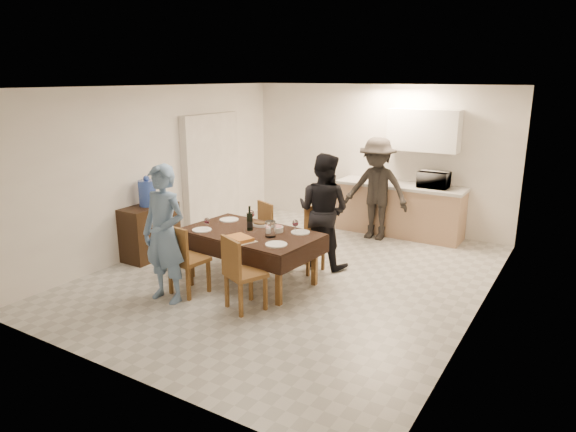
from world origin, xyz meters
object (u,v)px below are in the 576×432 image
(water_jug, at_px, (147,193))
(person_near, at_px, (164,234))
(savoury_tart, at_px, (240,238))
(person_kitchen, at_px, (376,189))
(person_far, at_px, (323,211))
(microwave, at_px, (434,180))
(dining_table, at_px, (251,234))
(console, at_px, (150,231))
(water_pitcher, at_px, (270,229))
(wine_bottle, at_px, (250,218))

(water_jug, xyz_separation_m, person_near, (1.35, -1.03, -0.16))
(savoury_tart, height_order, person_kitchen, person_kitchen)
(person_far, height_order, person_kitchen, person_kitchen)
(microwave, bearing_deg, person_near, 63.44)
(dining_table, relative_size, console, 2.13)
(dining_table, distance_m, person_near, 1.20)
(water_pitcher, bearing_deg, person_kitchen, 82.58)
(wine_bottle, height_order, microwave, microwave)
(water_pitcher, bearing_deg, microwave, 69.46)
(console, bearing_deg, microwave, 42.54)
(water_jug, bearing_deg, person_far, 23.51)
(savoury_tart, bearing_deg, water_jug, 169.72)
(dining_table, xyz_separation_m, wine_bottle, (-0.05, 0.05, 0.20))
(water_jug, distance_m, microwave, 4.68)
(console, distance_m, person_far, 2.71)
(console, relative_size, savoury_tart, 2.30)
(microwave, distance_m, person_near, 4.70)
(water_jug, distance_m, wine_bottle, 1.86)
(console, bearing_deg, water_jug, 90.00)
(person_far, bearing_deg, wine_bottle, 60.12)
(savoury_tart, distance_m, person_kitchen, 3.14)
(microwave, bearing_deg, savoury_tart, 67.68)
(water_jug, relative_size, person_far, 0.23)
(microwave, bearing_deg, water_pitcher, 69.46)
(console, xyz_separation_m, water_jug, (0.00, 0.00, 0.61))
(dining_table, distance_m, person_kitchen, 2.80)
(console, xyz_separation_m, water_pitcher, (2.25, -0.03, 0.40))
(water_pitcher, xyz_separation_m, person_far, (0.20, 1.10, 0.03))
(person_kitchen, bearing_deg, console, -133.86)
(dining_table, xyz_separation_m, person_near, (-0.55, -1.05, 0.19))
(wine_bottle, relative_size, savoury_tart, 0.88)
(water_jug, distance_m, person_kitchen, 3.77)
(wine_bottle, height_order, water_pitcher, wine_bottle)
(dining_table, bearing_deg, savoury_tart, -70.27)
(wine_bottle, xyz_separation_m, water_pitcher, (0.40, -0.10, -0.06))
(water_jug, xyz_separation_m, water_pitcher, (2.25, -0.03, -0.21))
(console, relative_size, person_far, 0.53)
(wine_bottle, relative_size, person_far, 0.20)
(microwave, bearing_deg, dining_table, 63.81)
(dining_table, height_order, water_jug, water_jug)
(console, height_order, savoury_tart, console)
(savoury_tart, xyz_separation_m, person_far, (0.45, 1.43, 0.11))
(wine_bottle, distance_m, microwave, 3.49)
(wine_bottle, relative_size, microwave, 0.68)
(savoury_tart, bearing_deg, person_near, -134.13)
(water_jug, xyz_separation_m, person_far, (2.45, 1.07, -0.18))
(person_near, bearing_deg, water_jug, 141.20)
(microwave, relative_size, person_kitchen, 0.28)
(microwave, height_order, person_far, person_far)
(water_jug, bearing_deg, console, -90.00)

